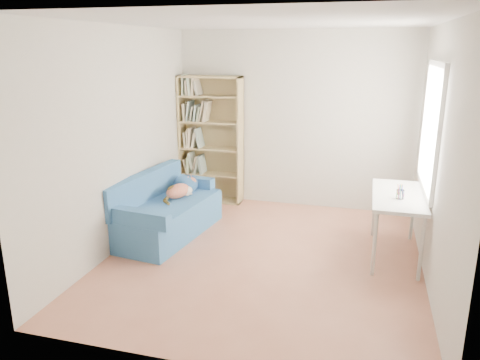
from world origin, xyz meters
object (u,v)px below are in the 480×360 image
(sofa, at_px, (166,211))
(pen_cup, at_px, (400,193))
(desk, at_px, (398,201))
(bookshelf, at_px, (211,145))

(sofa, bearing_deg, pen_cup, 6.09)
(desk, bearing_deg, bookshelf, 152.93)
(bookshelf, height_order, desk, bookshelf)
(sofa, relative_size, pen_cup, 10.40)
(bookshelf, distance_m, desk, 3.04)
(sofa, distance_m, desk, 2.85)
(sofa, height_order, pen_cup, pen_cup)
(desk, bearing_deg, pen_cup, -88.16)
(bookshelf, bearing_deg, desk, -27.07)
(bookshelf, xyz_separation_m, pen_cup, (2.71, -1.54, -0.08))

